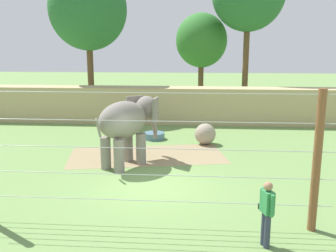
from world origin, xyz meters
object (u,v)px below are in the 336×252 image
object	(u,v)px
enrichment_ball	(205,134)
zookeeper	(267,211)
water_tub	(154,136)
elephant	(128,122)

from	to	relation	value
enrichment_ball	zookeeper	distance (m)	9.91
enrichment_ball	water_tub	xyz separation A→B (m)	(-2.68, 0.87, -0.35)
enrichment_ball	zookeeper	bearing A→B (deg)	-82.58
enrichment_ball	water_tub	world-z (taller)	enrichment_ball
enrichment_ball	water_tub	bearing A→B (deg)	162.12
elephant	water_tub	bearing A→B (deg)	82.82
elephant	zookeeper	xyz separation A→B (m)	(4.53, -6.21, -0.89)
zookeeper	water_tub	xyz separation A→B (m)	(-3.96, 10.68, -0.74)
zookeeper	elephant	bearing A→B (deg)	126.09
elephant	zookeeper	distance (m)	7.74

